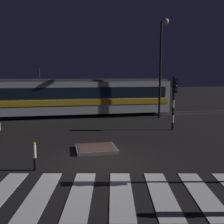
{
  "coord_description": "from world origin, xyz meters",
  "views": [
    {
      "loc": [
        -1.68,
        -10.35,
        3.66
      ],
      "look_at": [
        1.32,
        4.73,
        1.4
      ],
      "focal_mm": 41.2,
      "sensor_mm": 36.0,
      "label": 1
    }
  ],
  "objects_px": {
    "tram": "(71,97)",
    "bollard_island_edge": "(35,156)",
    "street_lamp_trackside_right": "(162,58)",
    "traffic_light_corner_far_right": "(174,95)"
  },
  "relations": [
    {
      "from": "street_lamp_trackside_right",
      "to": "bollard_island_edge",
      "type": "distance_m",
      "value": 14.41
    },
    {
      "from": "traffic_light_corner_far_right",
      "to": "bollard_island_edge",
      "type": "bearing_deg",
      "value": -145.48
    },
    {
      "from": "street_lamp_trackside_right",
      "to": "traffic_light_corner_far_right",
      "type": "bearing_deg",
      "value": -101.36
    },
    {
      "from": "tram",
      "to": "street_lamp_trackside_right",
      "type": "bearing_deg",
      "value": -18.01
    },
    {
      "from": "street_lamp_trackside_right",
      "to": "tram",
      "type": "height_order",
      "value": "street_lamp_trackside_right"
    },
    {
      "from": "traffic_light_corner_far_right",
      "to": "street_lamp_trackside_right",
      "type": "height_order",
      "value": "street_lamp_trackside_right"
    },
    {
      "from": "traffic_light_corner_far_right",
      "to": "bollard_island_edge",
      "type": "height_order",
      "value": "traffic_light_corner_far_right"
    },
    {
      "from": "tram",
      "to": "bollard_island_edge",
      "type": "relative_size",
      "value": 15.62
    },
    {
      "from": "tram",
      "to": "traffic_light_corner_far_right",
      "type": "bearing_deg",
      "value": -47.36
    },
    {
      "from": "street_lamp_trackside_right",
      "to": "bollard_island_edge",
      "type": "height_order",
      "value": "street_lamp_trackside_right"
    }
  ]
}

